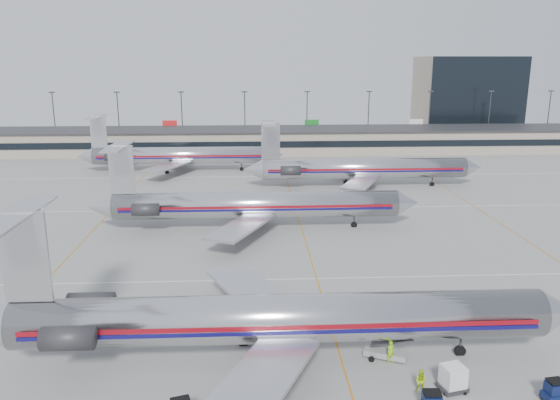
{
  "coord_description": "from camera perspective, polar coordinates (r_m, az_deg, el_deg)",
  "views": [
    {
      "loc": [
        -7.03,
        -46.6,
        23.58
      ],
      "look_at": [
        -3.17,
        28.12,
        4.5
      ],
      "focal_mm": 35.0,
      "sensor_mm": 36.0,
      "label": 1
    }
  ],
  "objects": [
    {
      "name": "jet_third_row",
      "position": [
        105.81,
        8.29,
        3.31
      ],
      "size": [
        46.15,
        28.38,
        12.62
      ],
      "color": "silver",
      "rests_on": "ground"
    },
    {
      "name": "ramp_worker_near",
      "position": [
        46.28,
        11.51,
        -15.29
      ],
      "size": [
        0.8,
        0.66,
        1.89
      ],
      "primitive_type": "imported",
      "rotation": [
        0.0,
        0.0,
        0.34
      ],
      "color": "#83CB13",
      "rests_on": "ground"
    },
    {
      "name": "ground",
      "position": [
        52.69,
        5.14,
        -12.34
      ],
      "size": [
        260.0,
        260.0,
        0.0
      ],
      "primitive_type": "plane",
      "color": "gray",
      "rests_on": "ground"
    },
    {
      "name": "terminal",
      "position": [
        146.18,
        -0.17,
        6.28
      ],
      "size": [
        162.0,
        17.0,
        6.25
      ],
      "color": "gray",
      "rests_on": "ground"
    },
    {
      "name": "belt_loader",
      "position": [
        47.0,
        11.03,
        -15.3
      ],
      "size": [
        4.14,
        2.43,
        2.12
      ],
      "rotation": [
        0.0,
        0.0,
        -0.39
      ],
      "color": "gray",
      "rests_on": "ground"
    },
    {
      "name": "apron_markings",
      "position": [
        61.71,
        3.85,
        -8.18
      ],
      "size": [
        160.0,
        0.15,
        0.02
      ],
      "primitive_type": "cube",
      "color": "silver",
      "rests_on": "ground"
    },
    {
      "name": "uld_container",
      "position": [
        43.98,
        17.63,
        -17.33
      ],
      "size": [
        2.19,
        1.96,
        1.98
      ],
      "rotation": [
        0.0,
        0.0,
        0.24
      ],
      "color": "#2D2D30",
      "rests_on": "ground"
    },
    {
      "name": "ramp_worker_far",
      "position": [
        43.13,
        14.55,
        -17.9
      ],
      "size": [
        1.12,
        1.05,
        1.84
      ],
      "primitive_type": "imported",
      "rotation": [
        0.0,
        0.0,
        -0.52
      ],
      "color": "#A1CA13",
      "rests_on": "ground"
    },
    {
      "name": "jet_back_row",
      "position": [
        121.93,
        -10.69,
        4.61
      ],
      "size": [
        45.0,
        27.68,
        12.3
      ],
      "color": "silver",
      "rests_on": "ground"
    },
    {
      "name": "jet_foreground",
      "position": [
        44.41,
        -1.16,
        -12.23
      ],
      "size": [
        49.25,
        29.0,
        12.89
      ],
      "color": "silver",
      "rests_on": "ground"
    },
    {
      "name": "distant_building",
      "position": [
        188.07,
        18.89,
        10.18
      ],
      "size": [
        30.0,
        20.0,
        25.0
      ],
      "primitive_type": "cube",
      "color": "tan",
      "rests_on": "ground"
    },
    {
      "name": "light_mast_row",
      "position": [
        159.46,
        -0.42,
        8.91
      ],
      "size": [
        163.6,
        0.4,
        15.28
      ],
      "color": "#38383D",
      "rests_on": "ground"
    },
    {
      "name": "jet_second_row",
      "position": [
        78.31,
        -3.2,
        -0.49
      ],
      "size": [
        47.53,
        27.99,
        12.44
      ],
      "color": "silver",
      "rests_on": "ground"
    },
    {
      "name": "tug_right",
      "position": [
        45.45,
        26.93,
        -17.47
      ],
      "size": [
        2.3,
        1.37,
        1.77
      ],
      "rotation": [
        0.0,
        0.0,
        0.13
      ],
      "color": "#0A1439",
      "rests_on": "ground"
    }
  ]
}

